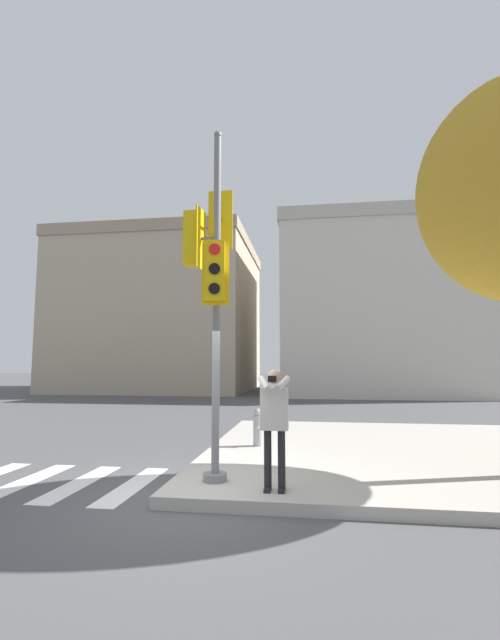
% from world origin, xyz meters
% --- Properties ---
extents(ground_plane, '(160.00, 160.00, 0.00)m').
position_xyz_m(ground_plane, '(0.00, 0.00, 0.00)').
color(ground_plane, '#4C4C4F').
extents(sidewalk_corner, '(8.00, 8.00, 0.18)m').
position_xyz_m(sidewalk_corner, '(3.50, 3.50, 0.09)').
color(sidewalk_corner, '#ADA89E').
rests_on(sidewalk_corner, ground_plane).
extents(crosswalk_stripes, '(5.12, 2.29, 0.01)m').
position_xyz_m(crosswalk_stripes, '(-3.55, 0.61, 0.00)').
color(crosswalk_stripes, silver).
rests_on(crosswalk_stripes, ground_plane).
extents(traffic_signal_pole, '(0.82, 1.14, 5.69)m').
position_xyz_m(traffic_signal_pole, '(0.13, 0.40, 3.56)').
color(traffic_signal_pole, slate).
rests_on(traffic_signal_pole, sidewalk_corner).
extents(person_photographer, '(0.50, 0.53, 1.71)m').
position_xyz_m(person_photographer, '(1.17, 0.03, 1.21)').
color(person_photographer, black).
rests_on(person_photographer, sidewalk_corner).
extents(fire_hydrant, '(0.21, 0.27, 0.81)m').
position_xyz_m(fire_hydrant, '(0.52, 3.32, 0.58)').
color(fire_hydrant, '#99999E').
rests_on(fire_hydrant, sidewalk_corner).
extents(building_left, '(13.72, 12.94, 11.41)m').
position_xyz_m(building_left, '(-9.62, 25.92, 5.72)').
color(building_left, tan).
rests_on(building_left, ground_plane).
extents(building_right, '(12.56, 12.82, 11.33)m').
position_xyz_m(building_right, '(6.14, 24.74, 5.68)').
color(building_right, beige).
rests_on(building_right, ground_plane).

